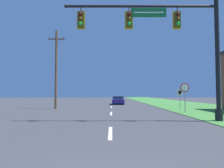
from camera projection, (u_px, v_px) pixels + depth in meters
name	position (u px, v px, depth m)	size (l,w,h in m)	color
grass_verge_right	(177.00, 104.00, 32.34)	(10.00, 110.00, 0.04)	#428438
road_center_line	(112.00, 107.00, 24.37)	(0.16, 34.80, 0.01)	silver
signal_mast	(175.00, 40.00, 11.98)	(9.46, 0.47, 7.78)	black
car_ahead	(118.00, 100.00, 30.86)	(1.87, 4.53, 1.19)	black
stop_sign	(185.00, 91.00, 17.08)	(0.76, 0.07, 2.50)	gray
route_sign_post	(180.00, 95.00, 19.88)	(0.55, 0.06, 2.03)	gray
utility_pole_near	(57.00, 68.00, 21.65)	(1.80, 0.26, 8.49)	brown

